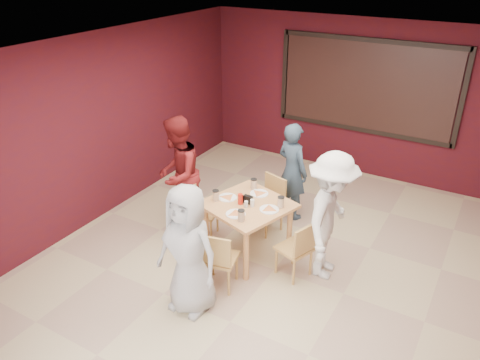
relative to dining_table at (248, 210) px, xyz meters
The scene contains 11 objects.
floor 0.86m from the dining_table, 16.52° to the right, with size 7.00×7.00×0.00m, color tan.
window_blinds 3.48m from the dining_table, 81.59° to the left, with size 3.00×0.02×1.50m, color black.
dining_table is the anchor object (origin of this frame).
chair_front 0.86m from the dining_table, 85.91° to the right, with size 0.48×0.48×0.82m.
chair_back 0.77m from the dining_table, 92.99° to the left, with size 0.51×0.51×0.84m.
chair_left 0.87m from the dining_table, behind, with size 0.46×0.46×0.77m.
chair_right 0.85m from the dining_table, ahead, with size 0.49×0.49×0.80m.
diner_front 1.27m from the dining_table, 92.31° to the right, with size 0.78×0.51×1.60m, color #A2A2A2.
diner_back 1.26m from the dining_table, 86.64° to the left, with size 0.56×0.37×1.54m, color #2F4253.
diner_left 1.26m from the dining_table, behind, with size 0.84×0.66×1.74m, color maroon.
diner_right 1.11m from the dining_table, ahead, with size 1.10×0.63×1.70m, color white.
Camera 1 is at (2.13, -4.55, 3.85)m, focal length 35.00 mm.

